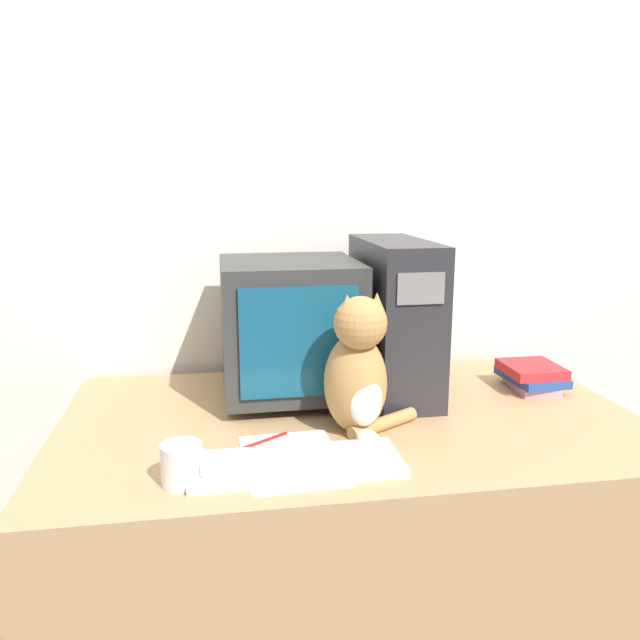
{
  "coord_description": "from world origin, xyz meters",
  "views": [
    {
      "loc": [
        -0.34,
        -1.06,
        1.36
      ],
      "look_at": [
        -0.07,
        0.49,
        1.01
      ],
      "focal_mm": 35.0,
      "sensor_mm": 36.0,
      "label": 1
    }
  ],
  "objects_px": {
    "crt_monitor": "(290,327)",
    "computer_tower": "(394,317)",
    "mug": "(183,464)",
    "cat": "(358,372)",
    "book_stack": "(532,376)",
    "pen": "(261,442)",
    "keyboard": "(296,464)"
  },
  "relations": [
    {
      "from": "computer_tower",
      "to": "keyboard",
      "type": "xyz_separation_m",
      "value": [
        -0.34,
        -0.45,
        -0.21
      ]
    },
    {
      "from": "computer_tower",
      "to": "mug",
      "type": "relative_size",
      "value": 5.03
    },
    {
      "from": "computer_tower",
      "to": "mug",
      "type": "xyz_separation_m",
      "value": [
        -0.58,
        -0.49,
        -0.18
      ]
    },
    {
      "from": "crt_monitor",
      "to": "computer_tower",
      "type": "bearing_deg",
      "value": -2.34
    },
    {
      "from": "crt_monitor",
      "to": "computer_tower",
      "type": "xyz_separation_m",
      "value": [
        0.3,
        -0.01,
        0.02
      ]
    },
    {
      "from": "computer_tower",
      "to": "pen",
      "type": "height_order",
      "value": "computer_tower"
    },
    {
      "from": "crt_monitor",
      "to": "mug",
      "type": "distance_m",
      "value": 0.59
    },
    {
      "from": "mug",
      "to": "keyboard",
      "type": "bearing_deg",
      "value": 7.83
    },
    {
      "from": "computer_tower",
      "to": "mug",
      "type": "bearing_deg",
      "value": -139.83
    },
    {
      "from": "crt_monitor",
      "to": "computer_tower",
      "type": "relative_size",
      "value": 0.9
    },
    {
      "from": "computer_tower",
      "to": "pen",
      "type": "xyz_separation_m",
      "value": [
        -0.41,
        -0.32,
        -0.22
      ]
    },
    {
      "from": "cat",
      "to": "mug",
      "type": "xyz_separation_m",
      "value": [
        -0.41,
        -0.2,
        -0.11
      ]
    },
    {
      "from": "crt_monitor",
      "to": "cat",
      "type": "relative_size",
      "value": 1.15
    },
    {
      "from": "crt_monitor",
      "to": "pen",
      "type": "relative_size",
      "value": 3.06
    },
    {
      "from": "crt_monitor",
      "to": "mug",
      "type": "xyz_separation_m",
      "value": [
        -0.28,
        -0.5,
        -0.16
      ]
    },
    {
      "from": "book_stack",
      "to": "crt_monitor",
      "type": "bearing_deg",
      "value": 174.77
    },
    {
      "from": "crt_monitor",
      "to": "book_stack",
      "type": "height_order",
      "value": "crt_monitor"
    },
    {
      "from": "computer_tower",
      "to": "pen",
      "type": "distance_m",
      "value": 0.56
    },
    {
      "from": "computer_tower",
      "to": "cat",
      "type": "height_order",
      "value": "computer_tower"
    },
    {
      "from": "cat",
      "to": "pen",
      "type": "height_order",
      "value": "cat"
    },
    {
      "from": "computer_tower",
      "to": "cat",
      "type": "bearing_deg",
      "value": -121.02
    },
    {
      "from": "mug",
      "to": "computer_tower",
      "type": "bearing_deg",
      "value": 40.17
    },
    {
      "from": "cat",
      "to": "keyboard",
      "type": "bearing_deg",
      "value": -142.32
    },
    {
      "from": "computer_tower",
      "to": "mug",
      "type": "height_order",
      "value": "computer_tower"
    },
    {
      "from": "crt_monitor",
      "to": "pen",
      "type": "distance_m",
      "value": 0.4
    },
    {
      "from": "cat",
      "to": "book_stack",
      "type": "distance_m",
      "value": 0.63
    },
    {
      "from": "crt_monitor",
      "to": "keyboard",
      "type": "relative_size",
      "value": 0.88
    },
    {
      "from": "computer_tower",
      "to": "cat",
      "type": "xyz_separation_m",
      "value": [
        -0.17,
        -0.28,
        -0.07
      ]
    },
    {
      "from": "keyboard",
      "to": "mug",
      "type": "xyz_separation_m",
      "value": [
        -0.23,
        -0.03,
        0.03
      ]
    },
    {
      "from": "computer_tower",
      "to": "crt_monitor",
      "type": "bearing_deg",
      "value": 177.66
    },
    {
      "from": "keyboard",
      "to": "crt_monitor",
      "type": "bearing_deg",
      "value": 84.48
    },
    {
      "from": "keyboard",
      "to": "cat",
      "type": "relative_size",
      "value": 1.3
    }
  ]
}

